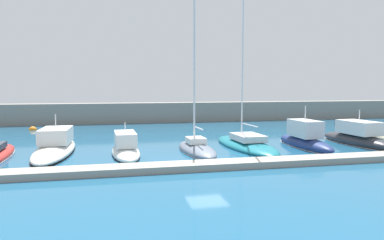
# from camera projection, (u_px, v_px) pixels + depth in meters

# --- Properties ---
(ground_plane) EXTENTS (120.00, 120.00, 0.00)m
(ground_plane) POSITION_uv_depth(u_px,v_px,m) (207.00, 164.00, 23.11)
(ground_plane) COLOR #1E567A
(dock_pier) EXTENTS (44.56, 1.67, 0.42)m
(dock_pier) POSITION_uv_depth(u_px,v_px,m) (212.00, 165.00, 21.87)
(dock_pier) COLOR gray
(dock_pier) RESTS_ON ground_plane
(breakwater_seawall) EXTENTS (108.00, 2.68, 2.78)m
(breakwater_seawall) POSITION_uv_depth(u_px,v_px,m) (155.00, 112.00, 50.46)
(breakwater_seawall) COLOR gray
(breakwater_seawall) RESTS_ON ground_plane
(motorboat_ivory_third) EXTENTS (2.89, 10.59, 3.16)m
(motorboat_ivory_third) POSITION_uv_depth(u_px,v_px,m) (55.00, 147.00, 26.94)
(motorboat_ivory_third) COLOR silver
(motorboat_ivory_third) RESTS_ON ground_plane
(motorboat_white_fourth) EXTENTS (2.27, 7.14, 2.68)m
(motorboat_white_fourth) POSITION_uv_depth(u_px,v_px,m) (126.00, 149.00, 26.30)
(motorboat_white_fourth) COLOR white
(motorboat_white_fourth) RESTS_ON ground_plane
(sailboat_slate_fifth) EXTENTS (2.57, 7.29, 14.84)m
(sailboat_slate_fifth) POSITION_uv_depth(u_px,v_px,m) (197.00, 148.00, 27.49)
(sailboat_slate_fifth) COLOR slate
(sailboat_slate_fifth) RESTS_ON ground_plane
(sailboat_teal_sixth) EXTENTS (3.73, 10.27, 19.67)m
(sailboat_teal_sixth) POSITION_uv_depth(u_px,v_px,m) (246.00, 144.00, 29.72)
(sailboat_teal_sixth) COLOR #19707F
(sailboat_teal_sixth) RESTS_ON ground_plane
(motorboat_navy_seventh) EXTENTS (2.04, 7.89, 3.72)m
(motorboat_navy_seventh) POSITION_uv_depth(u_px,v_px,m) (304.00, 139.00, 29.65)
(motorboat_navy_seventh) COLOR navy
(motorboat_navy_seventh) RESTS_ON ground_plane
(motorboat_charcoal_eighth) EXTENTS (2.92, 8.26, 3.32)m
(motorboat_charcoal_eighth) POSITION_uv_depth(u_px,v_px,m) (356.00, 137.00, 31.08)
(motorboat_charcoal_eighth) COLOR #2D2D33
(motorboat_charcoal_eighth) RESTS_ON ground_plane
(mooring_buoy_orange) EXTENTS (0.90, 0.90, 0.90)m
(mooring_buoy_orange) POSITION_uv_depth(u_px,v_px,m) (33.00, 130.00, 41.15)
(mooring_buoy_orange) COLOR orange
(mooring_buoy_orange) RESTS_ON ground_plane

